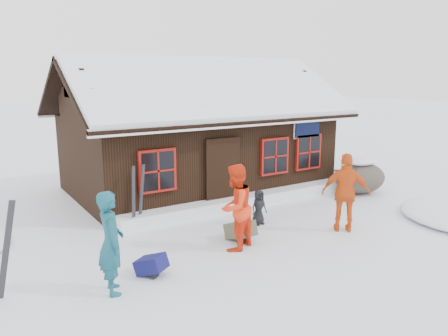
{
  "coord_description": "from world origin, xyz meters",
  "views": [
    {
      "loc": [
        -5.63,
        -7.8,
        3.75
      ],
      "look_at": [
        0.67,
        2.0,
        1.3
      ],
      "focal_mm": 35.0,
      "sensor_mm": 36.0,
      "label": 1
    }
  ],
  "objects_px": {
    "backpack_olive": "(240,233)",
    "skier_orange_right": "(346,193)",
    "ski_poles": "(352,186)",
    "skier_teal": "(111,242)",
    "skier_crouched": "(259,207)",
    "skier_orange_left": "(235,207)",
    "backpack_blue": "(151,268)",
    "boulder": "(360,177)"
  },
  "relations": [
    {
      "from": "backpack_olive",
      "to": "skier_orange_right",
      "type": "bearing_deg",
      "value": -20.8
    },
    {
      "from": "ski_poles",
      "to": "backpack_olive",
      "type": "distance_m",
      "value": 4.56
    },
    {
      "from": "skier_orange_right",
      "to": "backpack_olive",
      "type": "xyz_separation_m",
      "value": [
        -2.54,
        0.84,
        -0.8
      ]
    },
    {
      "from": "skier_teal",
      "to": "skier_crouched",
      "type": "xyz_separation_m",
      "value": [
        4.36,
        1.5,
        -0.47
      ]
    },
    {
      "from": "skier_orange_left",
      "to": "backpack_blue",
      "type": "height_order",
      "value": "skier_orange_left"
    },
    {
      "from": "skier_orange_right",
      "to": "boulder",
      "type": "distance_m",
      "value": 3.94
    },
    {
      "from": "skier_crouched",
      "to": "backpack_blue",
      "type": "distance_m",
      "value": 3.76
    },
    {
      "from": "backpack_blue",
      "to": "skier_orange_right",
      "type": "bearing_deg",
      "value": -37.08
    },
    {
      "from": "skier_crouched",
      "to": "backpack_olive",
      "type": "distance_m",
      "value": 1.3
    },
    {
      "from": "skier_crouched",
      "to": "ski_poles",
      "type": "distance_m",
      "value": 3.44
    },
    {
      "from": "skier_orange_right",
      "to": "backpack_blue",
      "type": "distance_m",
      "value": 5.08
    },
    {
      "from": "backpack_olive",
      "to": "skier_crouched",
      "type": "bearing_deg",
      "value": 30.8
    },
    {
      "from": "skier_crouched",
      "to": "skier_orange_right",
      "type": "bearing_deg",
      "value": -46.53
    },
    {
      "from": "skier_teal",
      "to": "boulder",
      "type": "distance_m",
      "value": 9.33
    },
    {
      "from": "skier_orange_right",
      "to": "boulder",
      "type": "xyz_separation_m",
      "value": [
        3.21,
        2.24,
        -0.44
      ]
    },
    {
      "from": "skier_teal",
      "to": "ski_poles",
      "type": "relative_size",
      "value": 1.57
    },
    {
      "from": "skier_orange_right",
      "to": "backpack_olive",
      "type": "height_order",
      "value": "skier_orange_right"
    },
    {
      "from": "boulder",
      "to": "ski_poles",
      "type": "height_order",
      "value": "ski_poles"
    },
    {
      "from": "skier_teal",
      "to": "backpack_blue",
      "type": "xyz_separation_m",
      "value": [
        0.84,
        0.25,
        -0.78
      ]
    },
    {
      "from": "skier_orange_right",
      "to": "boulder",
      "type": "height_order",
      "value": "skier_orange_right"
    },
    {
      "from": "skier_teal",
      "to": "ski_poles",
      "type": "bearing_deg",
      "value": -70.35
    },
    {
      "from": "backpack_blue",
      "to": "backpack_olive",
      "type": "relative_size",
      "value": 0.82
    },
    {
      "from": "skier_teal",
      "to": "skier_orange_left",
      "type": "height_order",
      "value": "skier_orange_left"
    },
    {
      "from": "skier_orange_left",
      "to": "skier_crouched",
      "type": "distance_m",
      "value": 1.83
    },
    {
      "from": "ski_poles",
      "to": "backpack_blue",
      "type": "relative_size",
      "value": 2.19
    },
    {
      "from": "skier_orange_left",
      "to": "backpack_olive",
      "type": "distance_m",
      "value": 0.92
    },
    {
      "from": "skier_teal",
      "to": "skier_crouched",
      "type": "relative_size",
      "value": 2.03
    },
    {
      "from": "skier_orange_right",
      "to": "backpack_olive",
      "type": "distance_m",
      "value": 2.79
    },
    {
      "from": "ski_poles",
      "to": "backpack_olive",
      "type": "height_order",
      "value": "ski_poles"
    },
    {
      "from": "skier_orange_right",
      "to": "skier_crouched",
      "type": "relative_size",
      "value": 2.14
    },
    {
      "from": "skier_orange_left",
      "to": "backpack_olive",
      "type": "height_order",
      "value": "skier_orange_left"
    },
    {
      "from": "skier_crouched",
      "to": "boulder",
      "type": "xyz_separation_m",
      "value": [
        4.69,
        0.71,
        0.08
      ]
    },
    {
      "from": "skier_teal",
      "to": "ski_poles",
      "type": "distance_m",
      "value": 7.94
    },
    {
      "from": "boulder",
      "to": "skier_crouched",
      "type": "bearing_deg",
      "value": -171.43
    },
    {
      "from": "skier_orange_left",
      "to": "boulder",
      "type": "height_order",
      "value": "skier_orange_left"
    },
    {
      "from": "skier_teal",
      "to": "skier_orange_left",
      "type": "relative_size",
      "value": 0.97
    },
    {
      "from": "backpack_blue",
      "to": "backpack_olive",
      "type": "distance_m",
      "value": 2.53
    },
    {
      "from": "skier_teal",
      "to": "boulder",
      "type": "height_order",
      "value": "skier_teal"
    },
    {
      "from": "skier_orange_left",
      "to": "ski_poles",
      "type": "distance_m",
      "value": 4.98
    },
    {
      "from": "skier_orange_left",
      "to": "skier_teal",
      "type": "bearing_deg",
      "value": -15.85
    },
    {
      "from": "skier_orange_right",
      "to": "ski_poles",
      "type": "bearing_deg",
      "value": -99.75
    },
    {
      "from": "skier_orange_left",
      "to": "backpack_blue",
      "type": "xyz_separation_m",
      "value": [
        -2.1,
        -0.23,
        -0.81
      ]
    }
  ]
}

